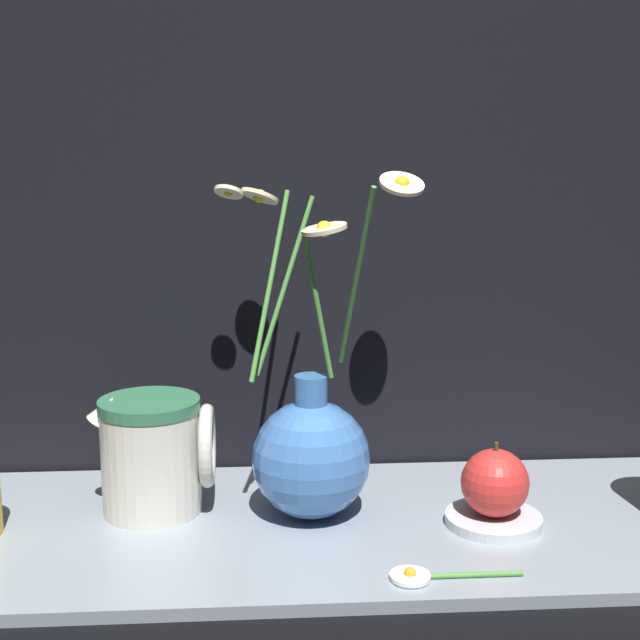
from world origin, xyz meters
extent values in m
plane|color=black|center=(0.00, 0.00, 0.00)|extent=(6.00, 6.00, 0.00)
cube|color=gray|center=(0.00, 0.00, 0.01)|extent=(0.90, 0.32, 0.01)
sphere|color=#3F72B7|center=(-0.01, 0.02, 0.07)|extent=(0.12, 0.12, 0.12)
cylinder|color=#3F72B7|center=(-0.01, 0.02, 0.14)|extent=(0.03, 0.03, 0.04)
cylinder|color=#4C8E3D|center=(-0.05, 0.04, 0.25)|extent=(0.05, 0.08, 0.18)
cylinder|color=beige|center=(-0.09, 0.06, 0.34)|extent=(0.04, 0.04, 0.02)
sphere|color=yellow|center=(-0.09, 0.06, 0.34)|extent=(0.01, 0.01, 0.01)
cylinder|color=#4C8E3D|center=(-0.01, 0.01, 0.23)|extent=(0.03, 0.02, 0.15)
cylinder|color=beige|center=(0.00, -0.01, 0.31)|extent=(0.06, 0.06, 0.01)
sphere|color=yellow|center=(0.00, -0.01, 0.31)|extent=(0.02, 0.02, 0.02)
cylinder|color=#4C8E3D|center=(0.03, 0.03, 0.25)|extent=(0.03, 0.10, 0.19)
cylinder|color=beige|center=(0.08, 0.04, 0.35)|extent=(0.05, 0.05, 0.02)
sphere|color=yellow|center=(0.08, 0.04, 0.35)|extent=(0.02, 0.02, 0.02)
cylinder|color=#4C8E3D|center=(-0.04, 0.05, 0.25)|extent=(0.07, 0.06, 0.18)
cylinder|color=beige|center=(-0.06, 0.08, 0.33)|extent=(0.05, 0.05, 0.02)
sphere|color=yellow|center=(-0.06, 0.08, 0.33)|extent=(0.01, 0.01, 0.01)
cylinder|color=beige|center=(-0.17, 0.04, 0.07)|extent=(0.10, 0.10, 0.12)
cylinder|color=#33724C|center=(-0.17, 0.04, 0.13)|extent=(0.10, 0.10, 0.01)
torus|color=beige|center=(-0.12, 0.04, 0.08)|extent=(0.01, 0.09, 0.09)
cone|color=beige|center=(-0.22, 0.04, 0.12)|extent=(0.04, 0.03, 0.04)
cylinder|color=silver|center=(0.17, -0.02, 0.02)|extent=(0.10, 0.10, 0.01)
sphere|color=red|center=(0.17, -0.02, 0.06)|extent=(0.07, 0.07, 0.07)
cylinder|color=#4C3819|center=(0.17, -0.02, 0.09)|extent=(0.00, 0.00, 0.01)
cylinder|color=#4C8E3D|center=(0.12, -0.12, 0.01)|extent=(0.10, 0.01, 0.01)
cylinder|color=white|center=(0.07, -0.12, 0.01)|extent=(0.04, 0.04, 0.00)
sphere|color=gold|center=(0.07, -0.12, 0.02)|extent=(0.01, 0.01, 0.01)
camera|label=1|loc=(-0.06, -0.83, 0.38)|focal=50.00mm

